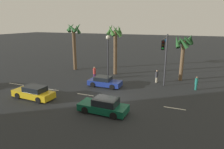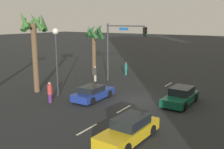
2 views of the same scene
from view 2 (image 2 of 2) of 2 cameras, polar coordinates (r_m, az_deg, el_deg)
ground_plane at (r=22.54m, az=5.91°, el=-5.71°), size 220.00×220.00×0.00m
lane_stripe_2 at (r=16.82m, az=-5.46°, el=-11.83°), size 2.03×0.14×0.01m
lane_stripe_3 at (r=20.38m, az=2.60°, el=-7.54°), size 2.06×0.14×0.01m
lane_stripe_4 at (r=28.70m, az=12.20°, el=-2.13°), size 2.00×0.14×0.01m
car_0 at (r=15.15m, az=3.73°, el=-11.96°), size 4.69×1.92×1.36m
car_1 at (r=22.21m, az=14.76°, el=-4.62°), size 4.42×1.99×1.37m
car_3 at (r=22.68m, az=-4.16°, el=-4.04°), size 4.15×1.89×1.24m
traffic_signal at (r=28.55m, az=1.75°, el=6.87°), size 0.38×4.84×6.43m
streetlamp at (r=23.44m, az=-12.07°, el=5.43°), size 0.56×0.56×6.09m
pedestrian_0 at (r=22.28m, az=-13.41°, el=-3.72°), size 0.41×0.41×1.75m
pedestrian_1 at (r=29.47m, az=-3.70°, el=0.22°), size 0.53×0.53×1.70m
pedestrian_2 at (r=32.81m, az=3.05°, el=1.34°), size 0.38×0.38×1.63m
palm_tree_0 at (r=32.63m, az=-3.86°, el=8.14°), size 2.69×2.66×6.41m
palm_tree_2 at (r=25.34m, az=-16.69°, el=8.05°), size 2.62×2.68×7.65m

